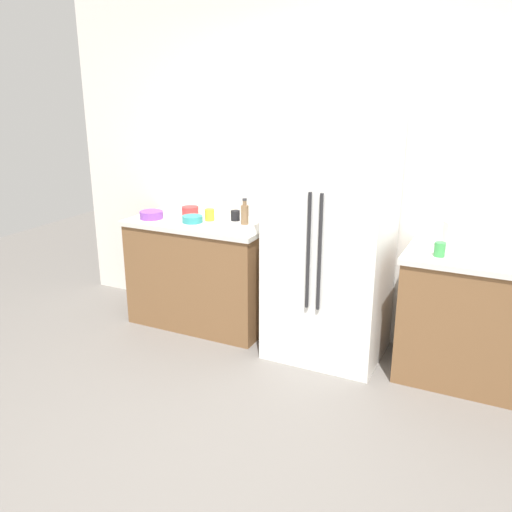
{
  "coord_description": "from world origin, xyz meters",
  "views": [
    {
      "loc": [
        1.28,
        -2.04,
        1.96
      ],
      "look_at": [
        0.05,
        0.48,
        1.06
      ],
      "focal_mm": 37.96,
      "sensor_mm": 36.0,
      "label": 1
    }
  ],
  "objects_px": {
    "rice_cooker": "(460,229)",
    "bowl_b": "(192,219)",
    "cup_a": "(440,249)",
    "bowl_c": "(151,215)",
    "cup_c": "(235,215)",
    "bowl_a": "(190,211)",
    "cup_b": "(210,215)",
    "bottle_a": "(245,214)",
    "refrigerator": "(331,239)"
  },
  "relations": [
    {
      "from": "rice_cooker",
      "to": "bottle_a",
      "type": "height_order",
      "value": "rice_cooker"
    },
    {
      "from": "cup_a",
      "to": "bowl_c",
      "type": "relative_size",
      "value": 0.49
    },
    {
      "from": "cup_c",
      "to": "refrigerator",
      "type": "bearing_deg",
      "value": -11.54
    },
    {
      "from": "cup_a",
      "to": "cup_b",
      "type": "relative_size",
      "value": 1.0
    },
    {
      "from": "bowl_c",
      "to": "cup_b",
      "type": "bearing_deg",
      "value": 18.26
    },
    {
      "from": "bottle_a",
      "to": "bowl_a",
      "type": "xyz_separation_m",
      "value": [
        -0.56,
        0.09,
        -0.05
      ]
    },
    {
      "from": "rice_cooker",
      "to": "bowl_b",
      "type": "bearing_deg",
      "value": -176.32
    },
    {
      "from": "cup_b",
      "to": "cup_c",
      "type": "distance_m",
      "value": 0.21
    },
    {
      "from": "bowl_a",
      "to": "bowl_b",
      "type": "distance_m",
      "value": 0.27
    },
    {
      "from": "rice_cooker",
      "to": "bowl_b",
      "type": "xyz_separation_m",
      "value": [
        -2.0,
        -0.13,
        -0.12
      ]
    },
    {
      "from": "refrigerator",
      "to": "bowl_b",
      "type": "relative_size",
      "value": 10.83
    },
    {
      "from": "rice_cooker",
      "to": "bowl_a",
      "type": "relative_size",
      "value": 2.15
    },
    {
      "from": "cup_b",
      "to": "bowl_b",
      "type": "bearing_deg",
      "value": -129.24
    },
    {
      "from": "bottle_a",
      "to": "cup_b",
      "type": "bearing_deg",
      "value": -176.71
    },
    {
      "from": "cup_a",
      "to": "cup_c",
      "type": "distance_m",
      "value": 1.65
    },
    {
      "from": "refrigerator",
      "to": "cup_b",
      "type": "bearing_deg",
      "value": 175.32
    },
    {
      "from": "bottle_a",
      "to": "cup_a",
      "type": "relative_size",
      "value": 2.23
    },
    {
      "from": "cup_c",
      "to": "bowl_b",
      "type": "distance_m",
      "value": 0.35
    },
    {
      "from": "cup_c",
      "to": "bowl_a",
      "type": "relative_size",
      "value": 0.59
    },
    {
      "from": "rice_cooker",
      "to": "bowl_a",
      "type": "xyz_separation_m",
      "value": [
        -2.16,
        0.09,
        -0.11
      ]
    },
    {
      "from": "cup_a",
      "to": "refrigerator",
      "type": "bearing_deg",
      "value": 173.36
    },
    {
      "from": "bottle_a",
      "to": "rice_cooker",
      "type": "bearing_deg",
      "value": -0.1
    },
    {
      "from": "cup_c",
      "to": "bowl_c",
      "type": "relative_size",
      "value": 0.43
    },
    {
      "from": "cup_a",
      "to": "bowl_c",
      "type": "bearing_deg",
      "value": 179.46
    },
    {
      "from": "cup_a",
      "to": "bowl_c",
      "type": "height_order",
      "value": "cup_a"
    },
    {
      "from": "rice_cooker",
      "to": "cup_b",
      "type": "height_order",
      "value": "rice_cooker"
    },
    {
      "from": "cup_a",
      "to": "bowl_b",
      "type": "distance_m",
      "value": 1.91
    },
    {
      "from": "bottle_a",
      "to": "refrigerator",
      "type": "bearing_deg",
      "value": -7.95
    },
    {
      "from": "refrigerator",
      "to": "rice_cooker",
      "type": "xyz_separation_m",
      "value": [
        0.85,
        0.1,
        0.15
      ]
    },
    {
      "from": "cup_a",
      "to": "cup_c",
      "type": "height_order",
      "value": "cup_a"
    },
    {
      "from": "bowl_b",
      "to": "bowl_c",
      "type": "distance_m",
      "value": 0.37
    },
    {
      "from": "cup_c",
      "to": "bowl_b",
      "type": "bearing_deg",
      "value": -143.83
    },
    {
      "from": "refrigerator",
      "to": "bowl_a",
      "type": "height_order",
      "value": "refrigerator"
    },
    {
      "from": "cup_b",
      "to": "bowl_a",
      "type": "bearing_deg",
      "value": 157.14
    },
    {
      "from": "refrigerator",
      "to": "cup_b",
      "type": "distance_m",
      "value": 1.06
    },
    {
      "from": "cup_c",
      "to": "rice_cooker",
      "type": "bearing_deg",
      "value": -2.54
    },
    {
      "from": "cup_c",
      "to": "bowl_a",
      "type": "bearing_deg",
      "value": 177.89
    },
    {
      "from": "refrigerator",
      "to": "cup_c",
      "type": "relative_size",
      "value": 21.51
    },
    {
      "from": "refrigerator",
      "to": "bowl_c",
      "type": "distance_m",
      "value": 1.52
    },
    {
      "from": "cup_a",
      "to": "bowl_c",
      "type": "distance_m",
      "value": 2.28
    },
    {
      "from": "cup_c",
      "to": "bowl_c",
      "type": "height_order",
      "value": "cup_c"
    },
    {
      "from": "bowl_b",
      "to": "cup_c",
      "type": "bearing_deg",
      "value": 36.17
    },
    {
      "from": "cup_a",
      "to": "bowl_a",
      "type": "height_order",
      "value": "cup_a"
    },
    {
      "from": "rice_cooker",
      "to": "bottle_a",
      "type": "relative_size",
      "value": 1.46
    },
    {
      "from": "bowl_a",
      "to": "bowl_c",
      "type": "relative_size",
      "value": 0.74
    },
    {
      "from": "bowl_c",
      "to": "rice_cooker",
      "type": "bearing_deg",
      "value": 4.06
    },
    {
      "from": "cup_c",
      "to": "bottle_a",
      "type": "bearing_deg",
      "value": -30.76
    },
    {
      "from": "cup_b",
      "to": "cup_c",
      "type": "xyz_separation_m",
      "value": [
        0.19,
        0.09,
        -0.01
      ]
    },
    {
      "from": "cup_a",
      "to": "cup_b",
      "type": "bearing_deg",
      "value": 174.5
    },
    {
      "from": "bowl_b",
      "to": "bowl_a",
      "type": "bearing_deg",
      "value": 126.26
    }
  ]
}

